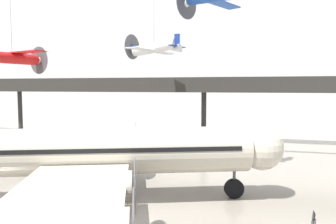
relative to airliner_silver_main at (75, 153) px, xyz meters
The scene contains 7 objects.
ground_plane 5.49m from the airliner_silver_main, 28.35° to the right, with size 260.00×260.00×0.00m, color gray.
hangar_back_wall 40.37m from the airliner_silver_main, 84.31° to the left, with size 140.00×3.00×27.49m.
mezzanine_walkway 26.33m from the airliner_silver_main, 81.47° to the left, with size 110.00×3.20×8.69m.
airliner_silver_main is the anchor object (origin of this frame).
suspended_plane_red_highwing 17.25m from the airliner_silver_main, 143.18° to the left, with size 8.22×6.94×12.66m.
suspended_plane_white_twin 20.37m from the airliner_silver_main, 92.05° to the left, with size 7.06×8.47×10.81m.
info_sign_pedestal 14.30m from the airliner_silver_main, ahead, with size 0.30×0.75×1.24m.
Camera 1 is at (7.31, -16.03, 7.48)m, focal length 35.00 mm.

